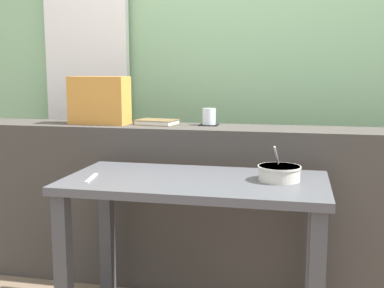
% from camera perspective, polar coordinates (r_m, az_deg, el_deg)
% --- Properties ---
extents(outdoor_backdrop, '(4.80, 0.08, 2.80)m').
position_cam_1_polar(outdoor_backdrop, '(3.14, 4.29, 13.08)').
color(outdoor_backdrop, '#8EBC89').
rests_on(outdoor_backdrop, ground).
extents(curtain_left_panel, '(0.56, 0.06, 2.50)m').
position_cam_1_polar(curtain_left_panel, '(3.30, -12.20, 10.09)').
color(curtain_left_panel, white).
rests_on(curtain_left_panel, ground).
extents(dark_console_ledge, '(2.80, 0.33, 0.86)m').
position_cam_1_polar(dark_console_ledge, '(2.64, 2.18, -7.30)').
color(dark_console_ledge, '#423D38').
rests_on(dark_console_ledge, ground).
extents(breakfast_table, '(1.11, 0.57, 0.70)m').
position_cam_1_polar(breakfast_table, '(2.10, 0.38, -7.38)').
color(breakfast_table, '#414145').
rests_on(breakfast_table, ground).
extents(coaster_square, '(0.10, 0.10, 0.00)m').
position_cam_1_polar(coaster_square, '(2.62, 2.00, 2.26)').
color(coaster_square, black).
rests_on(coaster_square, dark_console_ledge).
extents(juice_glass, '(0.07, 0.07, 0.09)m').
position_cam_1_polar(juice_glass, '(2.61, 2.01, 3.16)').
color(juice_glass, white).
rests_on(juice_glass, coaster_square).
extents(closed_book, '(0.23, 0.18, 0.03)m').
position_cam_1_polar(closed_book, '(2.66, -4.19, 2.59)').
color(closed_book, brown).
rests_on(closed_book, dark_console_ledge).
extents(throw_pillow, '(0.33, 0.15, 0.26)m').
position_cam_1_polar(throw_pillow, '(2.72, -10.81, 5.06)').
color(throw_pillow, '#D18938').
rests_on(throw_pillow, dark_console_ledge).
extents(soup_bowl, '(0.18, 0.18, 0.15)m').
position_cam_1_polar(soup_bowl, '(2.06, 10.19, -3.38)').
color(soup_bowl, beige).
rests_on(soup_bowl, breakfast_table).
extents(fork_utensil, '(0.04, 0.17, 0.01)m').
position_cam_1_polar(fork_utensil, '(2.11, -11.71, -3.93)').
color(fork_utensil, silver).
rests_on(fork_utensil, breakfast_table).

